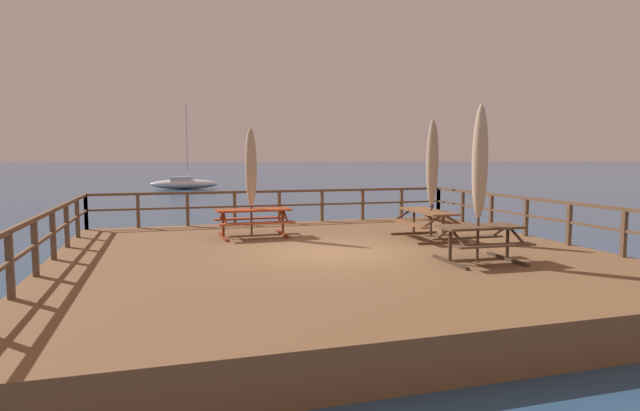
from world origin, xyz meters
The scene contains 13 objects.
ground_plane centered at (0.00, 0.00, 0.00)m, with size 600.00×600.00×0.00m, color navy.
wooden_deck centered at (0.00, 0.00, 0.35)m, with size 12.21×11.62×0.71m, color brown.
railing_waterside_far centered at (0.00, 5.66, 1.44)m, with size 12.01×0.10×1.09m.
railing_side_left centered at (-5.95, 0.00, 1.44)m, with size 0.10×11.42×1.09m.
railing_side_right centered at (5.95, 0.00, 1.44)m, with size 0.10×11.42×1.09m.
picnic_table_mid_centre centered at (3.09, 1.13, 1.27)m, with size 1.45×2.11×0.78m.
picnic_table_front_left centered at (-1.33, 2.83, 1.27)m, with size 2.06×1.46×0.78m.
picnic_table_back_right centered at (2.62, -1.98, 1.26)m, with size 1.75×1.45×0.78m.
patio_umbrella_short_front centered at (3.16, 1.06, 2.73)m, with size 0.32×0.32×3.19m.
patio_umbrella_tall_mid_right centered at (-1.38, 2.87, 2.60)m, with size 0.32×0.32×2.98m.
patio_umbrella_tall_front centered at (2.56, -2.02, 2.78)m, with size 0.32×0.32×3.26m.
lamp_post_hooked centered at (5.29, 4.95, 2.82)m, with size 0.45×0.60×3.20m.
sailboat_distant centered at (-2.02, 37.45, 0.51)m, with size 6.13×2.25×7.72m.
Camera 1 is at (-3.62, -11.33, 2.89)m, focal length 29.25 mm.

